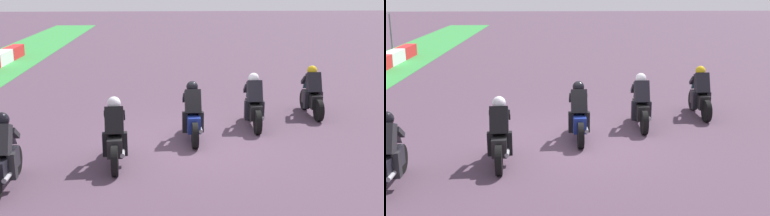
# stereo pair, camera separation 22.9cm
# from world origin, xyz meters

# --- Properties ---
(ground_plane) EXTENTS (120.00, 120.00, 0.00)m
(ground_plane) POSITION_xyz_m (0.00, 0.00, 0.00)
(ground_plane) COLOR #4D394A
(rider_lane_a) EXTENTS (2.04, 0.54, 1.51)m
(rider_lane_a) POSITION_xyz_m (2.37, -3.80, 0.62)
(rider_lane_a) COLOR black
(rider_lane_a) RESTS_ON ground_plane
(rider_lane_b) EXTENTS (2.04, 0.54, 1.51)m
(rider_lane_b) POSITION_xyz_m (1.24, -1.80, 0.62)
(rider_lane_b) COLOR black
(rider_lane_b) RESTS_ON ground_plane
(rider_lane_c) EXTENTS (2.04, 0.54, 1.51)m
(rider_lane_c) POSITION_xyz_m (0.17, -0.03, 0.62)
(rider_lane_c) COLOR black
(rider_lane_c) RESTS_ON ground_plane
(rider_lane_d) EXTENTS (2.04, 0.55, 1.51)m
(rider_lane_d) POSITION_xyz_m (-1.49, 1.79, 0.62)
(rider_lane_d) COLOR black
(rider_lane_d) RESTS_ON ground_plane
(rider_lane_e) EXTENTS (2.04, 0.54, 1.51)m
(rider_lane_e) POSITION_xyz_m (-2.72, 3.83, 0.62)
(rider_lane_e) COLOR black
(rider_lane_e) RESTS_ON ground_plane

